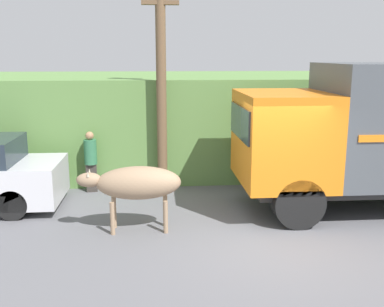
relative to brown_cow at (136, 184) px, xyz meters
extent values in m
plane|color=slate|center=(2.50, -0.63, -0.97)|extent=(60.00, 60.00, 0.00)
cube|color=#608C47|center=(2.50, 6.15, 0.43)|extent=(32.00, 6.32, 2.81)
cube|color=#8CC69E|center=(-1.24, 4.40, 0.24)|extent=(4.73, 2.40, 2.42)
cube|color=#4C4742|center=(-1.24, 4.40, 1.53)|extent=(5.03, 2.70, 0.16)
cube|color=#2D2D2D|center=(5.32, 0.91, -0.36)|extent=(5.70, 1.91, 0.18)
cube|color=orange|center=(3.15, 0.91, 0.71)|extent=(1.86, 2.38, 1.95)
cube|color=#232D38|center=(2.20, 0.91, 1.06)|extent=(0.04, 2.03, 0.68)
cylinder|color=black|center=(3.25, -0.02, -0.45)|extent=(1.04, 0.52, 1.04)
ellipsoid|color=#9E7F60|center=(0.05, 0.00, 0.01)|extent=(1.67, 0.66, 0.66)
ellipsoid|color=#9E7F60|center=(-0.91, 0.00, 0.10)|extent=(0.49, 0.29, 0.29)
cone|color=#B7AD93|center=(-0.91, -0.11, 0.24)|extent=(0.06, 0.06, 0.11)
cone|color=#B7AD93|center=(-0.91, 0.11, 0.24)|extent=(0.06, 0.06, 0.11)
cylinder|color=#9E7F60|center=(-0.47, -0.18, -0.64)|extent=(0.09, 0.09, 0.66)
cylinder|color=#9E7F60|center=(-0.47, 0.18, -0.64)|extent=(0.09, 0.09, 0.66)
cylinder|color=#9E7F60|center=(0.57, -0.18, -0.64)|extent=(0.09, 0.09, 0.66)
cylinder|color=#9E7F60|center=(0.57, 0.18, -0.64)|extent=(0.09, 0.09, 0.66)
cylinder|color=black|center=(-2.66, 0.86, -0.64)|extent=(0.66, 0.29, 0.66)
cube|color=#38332D|center=(-1.26, 2.74, -0.61)|extent=(0.29, 0.21, 0.72)
cylinder|color=#33724C|center=(-1.26, 2.74, 0.06)|extent=(0.36, 0.36, 0.63)
sphere|color=#A87A56|center=(-1.26, 2.74, 0.48)|extent=(0.21, 0.21, 0.21)
cylinder|color=brown|center=(0.56, 2.70, 1.67)|extent=(0.25, 0.25, 5.29)
cube|color=brown|center=(0.56, 2.70, 3.68)|extent=(0.90, 0.20, 0.10)
camera|label=1|loc=(0.41, -8.52, 2.47)|focal=42.00mm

